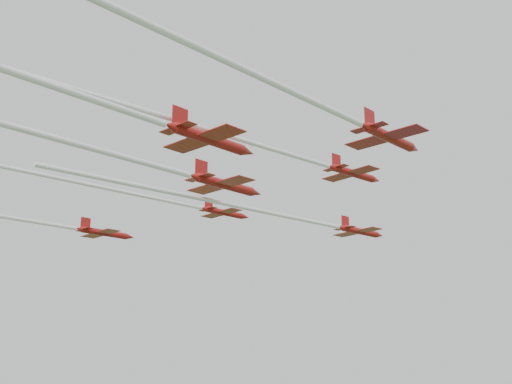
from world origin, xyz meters
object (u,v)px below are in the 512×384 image
at_px(jet_row2_left, 122,191).
at_px(jet_row2_right, 238,139).
at_px(jet_row3_mid, 140,161).
at_px(jet_lead, 291,217).
at_px(jet_row3_right, 264,79).
at_px(jet_row3_left, 30,221).
at_px(jet_row4_right, 129,112).

relative_size(jet_row2_left, jet_row2_right, 1.02).
bearing_deg(jet_row3_mid, jet_row2_left, 151.25).
bearing_deg(jet_lead, jet_row3_right, -46.42).
height_order(jet_row2_left, jet_row3_left, jet_row2_left).
bearing_deg(jet_row3_mid, jet_row2_right, 25.02).
distance_m(jet_row3_mid, jet_row3_right, 26.92).
bearing_deg(jet_lead, jet_row3_mid, -80.95).
bearing_deg(jet_row3_right, jet_row4_right, -170.07).
xyz_separation_m(jet_row2_left, jet_row4_right, (21.09, -28.76, -2.06)).
relative_size(jet_row2_left, jet_row3_left, 1.26).
bearing_deg(jet_row2_right, jet_row4_right, -83.48).
height_order(jet_lead, jet_row3_mid, jet_row3_mid).
distance_m(jet_row3_right, jet_row4_right, 14.84).
height_order(jet_row3_mid, jet_row3_right, jet_row3_mid).
bearing_deg(jet_row3_right, jet_lead, 127.59).
xyz_separation_m(jet_row2_left, jet_row2_right, (25.68, -14.84, -0.68)).
bearing_deg(jet_row3_mid, jet_row3_left, 173.98).
height_order(jet_lead, jet_row4_right, jet_row4_right).
distance_m(jet_lead, jet_row2_right, 26.86).
xyz_separation_m(jet_lead, jet_row2_left, (-21.88, -11.60, 3.42)).
xyz_separation_m(jet_lead, jet_row3_mid, (-8.21, -27.42, 1.43)).
relative_size(jet_row3_left, jet_row4_right, 1.06).
height_order(jet_row2_left, jet_row3_mid, jet_row2_left).
bearing_deg(jet_row2_right, jet_row3_right, -33.86).
xyz_separation_m(jet_row3_mid, jet_row4_right, (7.41, -12.94, -0.07)).
xyz_separation_m(jet_row2_left, jet_row3_left, (-15.37, -1.38, -3.31)).
relative_size(jet_lead, jet_row2_left, 0.87).
xyz_separation_m(jet_lead, jet_row4_right, (-0.79, -40.36, 1.36)).
xyz_separation_m(jet_row3_left, jet_row4_right, (36.46, -27.37, 1.25)).
distance_m(jet_row2_right, jet_row3_left, 43.27).
relative_size(jet_lead, jet_row3_right, 0.86).
relative_size(jet_row3_left, jet_row3_mid, 0.90).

